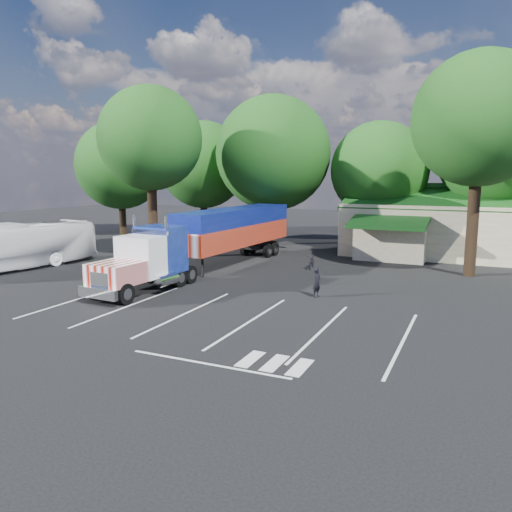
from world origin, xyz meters
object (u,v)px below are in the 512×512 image
at_px(semi_truck, 215,235).
at_px(tour_bus, 15,246).
at_px(woman, 317,282).
at_px(bicycle, 312,262).
at_px(silver_sedan, 479,254).

distance_m(semi_truck, tour_bus, 13.29).
xyz_separation_m(woman, tour_bus, (-20.50, -1.04, 0.77)).
distance_m(bicycle, tour_bus, 19.74).
relative_size(semi_truck, silver_sedan, 4.62).
height_order(woman, bicycle, woman).
bearing_deg(tour_bus, semi_truck, 34.48).
xyz_separation_m(semi_truck, tour_bus, (-12.05, -5.54, -0.77)).
bearing_deg(bicycle, woman, -79.42).
height_order(semi_truck, silver_sedan, semi_truck).
distance_m(woman, bicycle, 7.91).
xyz_separation_m(bicycle, tour_bus, (-17.80, -8.47, 1.08)).
height_order(woman, silver_sedan, woman).
xyz_separation_m(bicycle, silver_sedan, (10.20, 6.77, 0.24)).
height_order(semi_truck, tour_bus, semi_truck).
bearing_deg(woman, tour_bus, 107.07).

